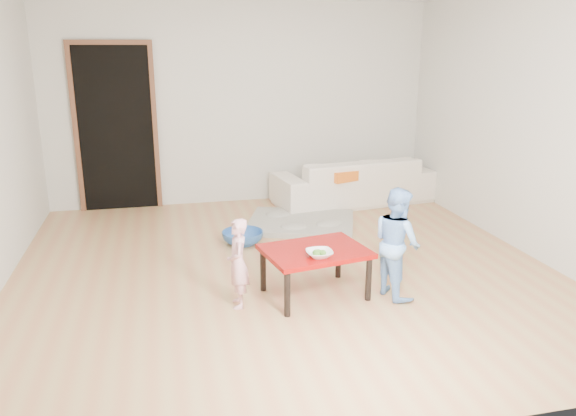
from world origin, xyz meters
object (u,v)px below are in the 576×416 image
object	(u,v)px
child_pink	(238,263)
sofa	(353,180)
child_blue	(397,242)
basin	(243,238)
red_table	(315,272)
bowl	(319,254)

from	to	relation	value
child_pink	sofa	bearing A→B (deg)	147.50
child_pink	child_blue	distance (m)	1.33
child_pink	basin	xyz separation A→B (m)	(0.25, 1.46, -0.30)
sofa	child_pink	bearing A→B (deg)	47.20
sofa	basin	bearing A→B (deg)	29.89
red_table	bowl	world-z (taller)	bowl
bowl	basin	distance (m)	1.68
child_blue	basin	bearing A→B (deg)	23.88
sofa	red_table	bearing A→B (deg)	56.93
sofa	bowl	bearing A→B (deg)	58.05
child_pink	basin	distance (m)	1.51
red_table	bowl	bearing A→B (deg)	-95.06
red_table	bowl	size ratio (longest dim) A/B	3.92
basin	bowl	bearing A→B (deg)	-76.34
red_table	child_blue	world-z (taller)	child_blue
bowl	sofa	bearing A→B (deg)	65.69
red_table	child_pink	xyz separation A→B (m)	(-0.66, -0.05, 0.16)
child_blue	bowl	bearing A→B (deg)	82.76
bowl	child_pink	size ratio (longest dim) A/B	0.29
sofa	child_pink	size ratio (longest dim) A/B	2.84
red_table	basin	world-z (taller)	red_table
bowl	basin	xyz separation A→B (m)	(-0.39, 1.59, -0.37)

